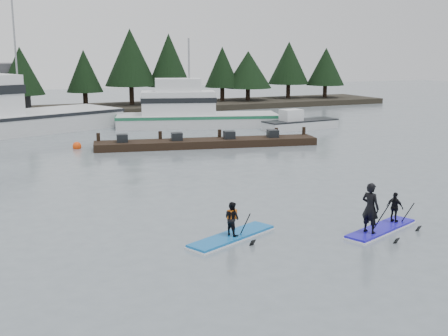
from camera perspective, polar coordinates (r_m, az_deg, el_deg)
name	(u,v)px	position (r m, az deg, el deg)	size (l,w,h in m)	color
ground	(293,230)	(19.99, 6.99, -6.32)	(160.00, 160.00, 0.00)	slate
far_shore	(82,110)	(59.39, -14.21, 5.76)	(70.00, 8.00, 0.60)	#2D281E
treeline	(82,113)	(59.42, -14.19, 5.47)	(60.00, 4.00, 8.00)	black
fishing_boat_medium	(193,120)	(47.02, -3.18, 4.91)	(13.80, 7.43, 8.07)	silver
skiff	(300,125)	(45.78, 7.78, 4.39)	(6.31, 1.89, 0.74)	silver
floating_dock	(207,143)	(37.02, -1.73, 2.56)	(14.61, 1.95, 0.49)	black
buoy_b	(77,149)	(37.52, -14.70, 1.92)	(0.56, 0.56, 0.56)	#EF420B
buoy_c	(278,126)	(47.36, 5.47, 4.24)	(0.51, 0.51, 0.51)	#EF420B
buoy_d	(175,145)	(37.68, -4.98, 2.31)	(0.59, 0.59, 0.59)	#EF420B
paddleboard_solo	(232,229)	(18.91, 0.82, -6.19)	(3.54, 2.19, 1.77)	#1262AE
paddleboard_duo	(379,215)	(20.25, 15.47, -4.61)	(3.47, 1.97, 2.37)	#1C13B9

